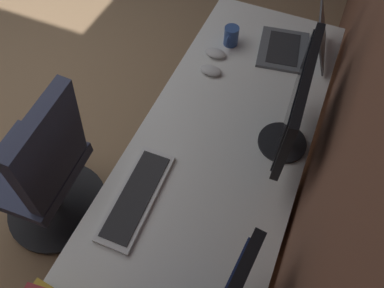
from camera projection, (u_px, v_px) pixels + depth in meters
name	position (u px, v px, depth m)	size (l,w,h in m)	color
desk	(203.00, 186.00, 1.47)	(2.22, 0.70, 0.73)	white
drawer_pedestal	(212.00, 207.00, 1.76)	(0.40, 0.51, 0.69)	white
monitor_primary	(295.00, 106.00, 1.30)	(0.49, 0.20, 0.42)	black
laptop_leftmost	(298.00, 44.00, 1.76)	(0.34, 0.36, 0.23)	#595B60
keyboard_main	(136.00, 196.00, 1.36)	(0.42, 0.15, 0.02)	silver
mouse_main	(211.00, 70.00, 1.71)	(0.06, 0.10, 0.03)	silver
mouse_spare	(215.00, 53.00, 1.77)	(0.06, 0.10, 0.03)	silver
coffee_mug	(231.00, 36.00, 1.79)	(0.11, 0.07, 0.10)	#335193
office_chair	(45.00, 175.00, 1.73)	(0.56, 0.57, 0.97)	#383D56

